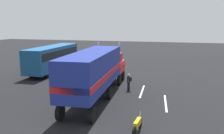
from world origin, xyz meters
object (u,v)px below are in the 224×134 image
motorcycle (137,125)px  parked_bus (53,56)px  person_bystander (129,81)px  semi_truck (97,69)px

motorcycle → parked_bus: bearing=42.4°
person_bystander → motorcycle: size_ratio=0.77×
semi_truck → person_bystander: bearing=-35.6°
motorcycle → person_bystander: bearing=15.1°
person_bystander → parked_bus: (6.36, 11.60, 1.17)m
person_bystander → motorcycle: 9.30m
semi_truck → parked_bus: bearing=45.1°
semi_truck → motorcycle: (-5.93, -4.60, -2.04)m
parked_bus → motorcycle: size_ratio=5.25×
semi_truck → person_bystander: semi_truck is taller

